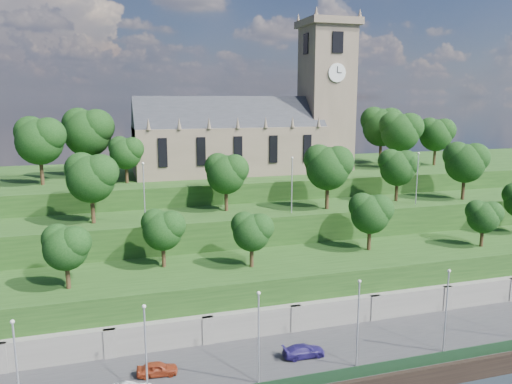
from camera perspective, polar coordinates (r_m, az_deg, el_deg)
name	(u,v)px	position (r m, az deg, el deg)	size (l,w,h in m)	color
promenade	(357,355)	(56.61, 11.47, -17.80)	(160.00, 12.00, 2.00)	#2D2D30
fence	(385,367)	(51.77, 14.50, -18.82)	(160.00, 0.10, 1.20)	#17341C
retaining_wall	(333,318)	(60.68, 8.79, -14.08)	(160.00, 2.10, 5.00)	slate
embankment_lower	(313,288)	(65.12, 6.51, -10.81)	(160.00, 12.00, 8.00)	#1C3E14
embankment_upper	(284,248)	(74.10, 3.18, -6.41)	(160.00, 10.00, 12.00)	#1C3E14
hilltop	(245,208)	(93.07, -1.21, -1.88)	(160.00, 32.00, 15.00)	#1C3E14
church	(256,129)	(87.34, -0.03, 7.26)	(38.60, 12.35, 27.60)	#6C5C4B
trees_lower	(335,218)	(63.83, 9.01, -3.00)	(68.27, 8.86, 7.60)	#332214
trees_upper	(311,167)	(71.92, 6.30, 2.83)	(62.29, 8.88, 9.32)	#332214
trees_hilltop	(265,131)	(87.18, 1.01, 6.93)	(76.92, 16.10, 11.25)	#332214
lamp_posts_promenade	(358,318)	(50.29, 11.59, -13.88)	(60.36, 0.36, 8.93)	#B2B2B7
lamp_posts_upper	(292,181)	(68.93, 4.12, 1.29)	(40.36, 0.36, 7.89)	#B2B2B7
car_left	(157,369)	(50.83, -11.22, -19.20)	(1.54, 3.83, 1.30)	maroon
car_right	(304,351)	(53.18, 5.48, -17.62)	(1.77, 4.35, 1.26)	navy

